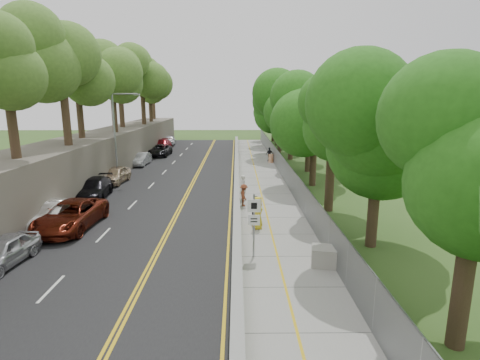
# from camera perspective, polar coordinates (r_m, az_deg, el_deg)

# --- Properties ---
(ground) EXTENTS (140.00, 140.00, 0.00)m
(ground) POSITION_cam_1_polar(r_m,az_deg,el_deg) (21.14, -1.16, -8.40)
(ground) COLOR #33511E
(ground) RESTS_ON ground
(road) EXTENTS (11.20, 66.00, 0.04)m
(road) POSITION_cam_1_polar(r_m,az_deg,el_deg) (36.00, -9.54, 0.23)
(road) COLOR black
(road) RESTS_ON ground
(sidewalk) EXTENTS (4.20, 66.00, 0.05)m
(sidewalk) POSITION_cam_1_polar(r_m,az_deg,el_deg) (35.63, 3.19, 0.27)
(sidewalk) COLOR gray
(sidewalk) RESTS_ON ground
(jersey_barrier) EXTENTS (0.42, 66.00, 0.60)m
(jersey_barrier) POSITION_cam_1_polar(r_m,az_deg,el_deg) (35.50, -0.51, 0.70)
(jersey_barrier) COLOR #A8D530
(jersey_barrier) RESTS_ON ground
(rock_embankment) EXTENTS (5.00, 66.00, 4.00)m
(rock_embankment) POSITION_cam_1_polar(r_m,az_deg,el_deg) (37.78, -21.89, 3.13)
(rock_embankment) COLOR #595147
(rock_embankment) RESTS_ON ground
(chainlink_fence) EXTENTS (0.04, 66.00, 2.00)m
(chainlink_fence) POSITION_cam_1_polar(r_m,az_deg,el_deg) (35.64, 6.58, 1.81)
(chainlink_fence) COLOR slate
(chainlink_fence) RESTS_ON ground
(trees_embankment) EXTENTS (6.40, 66.00, 13.00)m
(trees_embankment) POSITION_cam_1_polar(r_m,az_deg,el_deg) (37.31, -22.24, 16.13)
(trees_embankment) COLOR #57872F
(trees_embankment) RESTS_ON rock_embankment
(trees_fenceside) EXTENTS (7.00, 66.00, 14.00)m
(trees_fenceside) POSITION_cam_1_polar(r_m,az_deg,el_deg) (35.41, 10.68, 11.38)
(trees_fenceside) COLOR #2E761C
(trees_fenceside) RESTS_ON ground
(streetlight) EXTENTS (2.52, 0.22, 8.00)m
(streetlight) POSITION_cam_1_polar(r_m,az_deg,el_deg) (35.53, -18.21, 7.17)
(streetlight) COLOR gray
(streetlight) RESTS_ON ground
(signpost) EXTENTS (0.62, 0.09, 3.10)m
(signpost) POSITION_cam_1_polar(r_m,az_deg,el_deg) (17.66, 2.14, -5.91)
(signpost) COLOR gray
(signpost) RESTS_ON sidewalk
(construction_barrel) EXTENTS (0.59, 0.59, 0.96)m
(construction_barrel) POSITION_cam_1_polar(r_m,az_deg,el_deg) (44.22, 4.74, 3.29)
(construction_barrel) COLOR #CB4800
(construction_barrel) RESTS_ON sidewalk
(concrete_block) EXTENTS (1.46, 1.20, 0.87)m
(concrete_block) POSITION_cam_1_polar(r_m,az_deg,el_deg) (17.73, 13.01, -11.28)
(concrete_block) COLOR gray
(concrete_block) RESTS_ON sidewalk
(car_0) EXTENTS (1.93, 4.07, 1.34)m
(car_0) POSITION_cam_1_polar(r_m,az_deg,el_deg) (20.29, -32.43, -9.19)
(car_0) COLOR #ADACB2
(car_0) RESTS_ON road
(car_1) EXTENTS (1.77, 4.65, 1.51)m
(car_1) POSITION_cam_1_polar(r_m,az_deg,el_deg) (24.74, -26.59, -4.69)
(car_1) COLOR silver
(car_1) RESTS_ON road
(car_2) EXTENTS (2.90, 5.83, 1.59)m
(car_2) POSITION_cam_1_polar(r_m,az_deg,el_deg) (23.95, -24.38, -4.92)
(car_2) COLOR #5F1B0E
(car_2) RESTS_ON road
(car_3) EXTENTS (2.64, 5.41, 1.51)m
(car_3) POSITION_cam_1_polar(r_m,az_deg,el_deg) (30.40, -21.42, -1.22)
(car_3) COLOR black
(car_3) RESTS_ON road
(car_4) EXTENTS (2.00, 4.43, 1.47)m
(car_4) POSITION_cam_1_polar(r_m,az_deg,el_deg) (35.20, -18.47, 0.74)
(car_4) COLOR #C5AC8C
(car_4) RESTS_ON road
(car_5) EXTENTS (1.59, 4.24, 1.38)m
(car_5) POSITION_cam_1_polar(r_m,az_deg,el_deg) (43.86, -14.86, 3.11)
(car_5) COLOR #AEB2B5
(car_5) RESTS_ON road
(car_6) EXTENTS (2.55, 5.28, 1.45)m
(car_6) POSITION_cam_1_polar(r_m,az_deg,el_deg) (50.36, -12.08, 4.45)
(car_6) COLOR black
(car_6) RESTS_ON road
(car_7) EXTENTS (2.43, 5.51, 1.58)m
(car_7) POSITION_cam_1_polar(r_m,az_deg,el_deg) (55.52, -11.85, 5.24)
(car_7) COLOR maroon
(car_7) RESTS_ON road
(car_8) EXTENTS (2.29, 4.78, 1.57)m
(car_8) POSITION_cam_1_polar(r_m,az_deg,el_deg) (61.54, -10.74, 5.97)
(car_8) COLOR silver
(car_8) RESTS_ON road
(painter_0) EXTENTS (0.69, 0.98, 1.90)m
(painter_0) POSITION_cam_1_polar(r_m,az_deg,el_deg) (21.79, 2.68, -4.98)
(painter_0) COLOR yellow
(painter_0) RESTS_ON sidewalk
(painter_1) EXTENTS (0.69, 0.81, 1.88)m
(painter_1) POSITION_cam_1_polar(r_m,az_deg,el_deg) (27.86, 0.53, -1.12)
(painter_1) COLOR silver
(painter_1) RESTS_ON sidewalk
(painter_2) EXTENTS (0.81, 0.94, 1.66)m
(painter_2) POSITION_cam_1_polar(r_m,az_deg,el_deg) (22.81, 2.54, -4.50)
(painter_2) COLOR black
(painter_2) RESTS_ON sidewalk
(painter_3) EXTENTS (0.75, 1.09, 1.56)m
(painter_3) POSITION_cam_1_polar(r_m,az_deg,el_deg) (26.27, 0.60, -2.32)
(painter_3) COLOR brown
(painter_3) RESTS_ON sidewalk
(person_far) EXTENTS (1.05, 0.77, 1.65)m
(person_far) POSITION_cam_1_polar(r_m,az_deg,el_deg) (45.06, 4.52, 3.91)
(person_far) COLOR black
(person_far) RESTS_ON sidewalk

